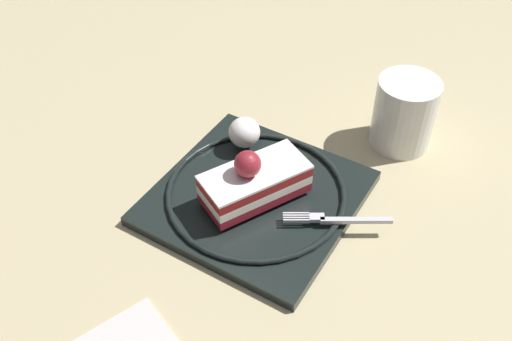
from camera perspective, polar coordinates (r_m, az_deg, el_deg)
The scene contains 6 objects.
ground_plane at distance 0.67m, azimuth 3.18°, elevation -2.78°, with size 2.40×2.40×0.00m, color tan.
dessert_plate at distance 0.66m, azimuth -0.00°, elevation -2.50°, with size 0.24×0.24×0.02m.
cake_slice at distance 0.63m, azimuth -0.16°, elevation -1.08°, with size 0.09×0.13×0.07m.
whipped_cream_dollop at distance 0.70m, azimuth -1.14°, elevation 3.76°, with size 0.04×0.04×0.04m, color white.
fork at distance 0.63m, azimuth 7.75°, elevation -4.60°, with size 0.10×0.08×0.00m.
drink_glass_far at distance 0.74m, azimuth 14.25°, elevation 5.23°, with size 0.08×0.08×0.09m.
Camera 1 is at (-0.25, 0.39, 0.49)m, focal length 40.86 mm.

